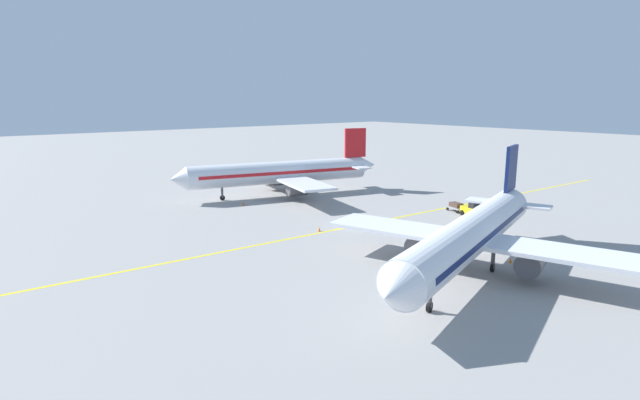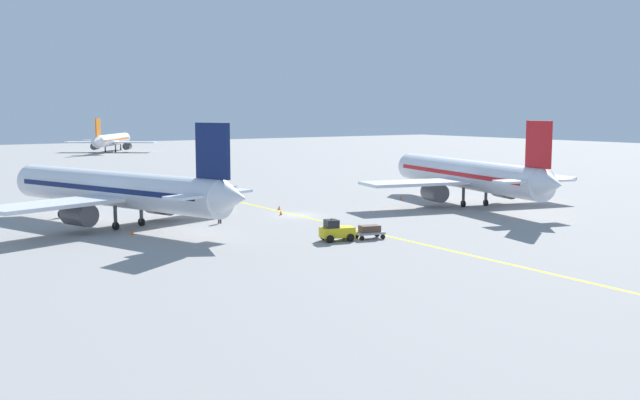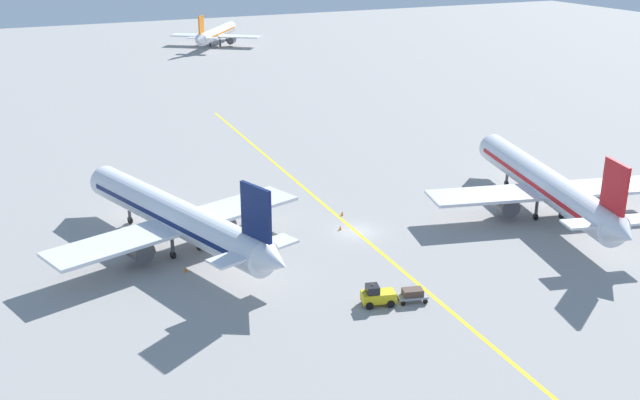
% 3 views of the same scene
% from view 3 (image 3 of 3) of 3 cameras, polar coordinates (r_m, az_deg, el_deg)
% --- Properties ---
extents(ground_plane, '(400.00, 400.00, 0.00)m').
position_cam_3_polar(ground_plane, '(83.32, 2.77, -2.43)').
color(ground_plane, gray).
extents(apron_yellow_centreline, '(4.61, 119.94, 0.01)m').
position_cam_3_polar(apron_yellow_centreline, '(83.31, 2.77, -2.43)').
color(apron_yellow_centreline, yellow).
rests_on(apron_yellow_centreline, ground).
extents(airplane_at_gate, '(28.23, 34.65, 10.60)m').
position_cam_3_polar(airplane_at_gate, '(78.73, -10.91, -1.27)').
color(airplane_at_gate, silver).
rests_on(airplane_at_gate, ground).
extents(airplane_adjacent_stand, '(28.44, 35.17, 10.60)m').
position_cam_3_polar(airplane_adjacent_stand, '(90.78, 16.78, 1.15)').
color(airplane_adjacent_stand, silver).
rests_on(airplane_adjacent_stand, ground).
extents(airplane_distant_taxiing, '(23.33, 27.78, 9.54)m').
position_cam_3_polar(airplane_distant_taxiing, '(215.50, -7.91, 12.45)').
color(airplane_distant_taxiing, white).
rests_on(airplane_distant_taxiing, ground).
extents(baggage_tug_white, '(3.28, 2.34, 2.11)m').
position_cam_3_polar(baggage_tug_white, '(67.70, 4.38, -7.27)').
color(baggage_tug_white, gold).
rests_on(baggage_tug_white, ground).
extents(baggage_cart_trailing, '(2.86, 1.99, 1.24)m').
position_cam_3_polar(baggage_cart_trailing, '(68.61, 7.06, -7.11)').
color(baggage_cart_trailing, gray).
rests_on(baggage_cart_trailing, ground).
extents(ground_crew_worker, '(0.51, 0.37, 1.68)m').
position_cam_3_polar(ground_crew_worker, '(78.82, -3.47, -3.10)').
color(ground_crew_worker, '#23232D').
rests_on(ground_crew_worker, ground).
extents(traffic_cone_near_nose, '(0.32, 0.32, 0.55)m').
position_cam_3_polar(traffic_cone_near_nose, '(83.66, 1.56, -2.11)').
color(traffic_cone_near_nose, orange).
rests_on(traffic_cone_near_nose, ground).
extents(traffic_cone_mid_apron, '(0.32, 0.32, 0.55)m').
position_cam_3_polar(traffic_cone_mid_apron, '(87.76, 1.70, -1.01)').
color(traffic_cone_mid_apron, orange).
rests_on(traffic_cone_mid_apron, ground).
extents(traffic_cone_by_wingtip, '(0.32, 0.32, 0.55)m').
position_cam_3_polar(traffic_cone_by_wingtip, '(96.72, 11.73, 0.62)').
color(traffic_cone_by_wingtip, orange).
rests_on(traffic_cone_by_wingtip, ground).
extents(traffic_cone_far_edge, '(0.32, 0.32, 0.55)m').
position_cam_3_polar(traffic_cone_far_edge, '(74.93, -10.20, -5.23)').
color(traffic_cone_far_edge, orange).
rests_on(traffic_cone_far_edge, ground).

